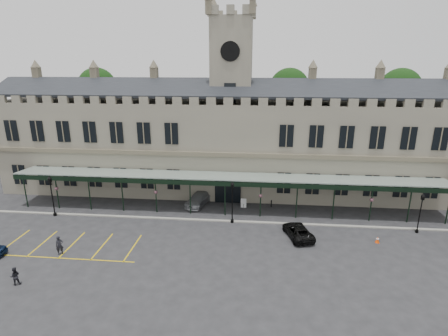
# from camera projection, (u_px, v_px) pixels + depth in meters

# --- Properties ---
(ground) EXTENTS (140.00, 140.00, 0.00)m
(ground) POSITION_uv_depth(u_px,v_px,m) (218.00, 247.00, 33.21)
(ground) COLOR #262628
(station_building) EXTENTS (60.00, 10.36, 17.30)m
(station_building) POSITION_uv_depth(u_px,v_px,m) (231.00, 143.00, 46.45)
(station_building) COLOR slate
(station_building) RESTS_ON ground
(clock_tower) EXTENTS (5.60, 5.60, 24.80)m
(clock_tower) POSITION_uv_depth(u_px,v_px,m) (232.00, 92.00, 44.59)
(clock_tower) COLOR slate
(clock_tower) RESTS_ON ground
(canopy) EXTENTS (50.00, 4.10, 4.30)m
(canopy) POSITION_uv_depth(u_px,v_px,m) (225.00, 195.00, 39.60)
(canopy) COLOR #8C9E93
(canopy) RESTS_ON ground
(kerb) EXTENTS (60.00, 0.40, 0.12)m
(kerb) POSITION_uv_depth(u_px,v_px,m) (224.00, 221.00, 38.42)
(kerb) COLOR gray
(kerb) RESTS_ON ground
(parking_markings) EXTENTS (16.00, 6.00, 0.01)m
(parking_markings) POSITION_uv_depth(u_px,v_px,m) (70.00, 247.00, 33.07)
(parking_markings) COLOR gold
(parking_markings) RESTS_ON ground
(tree_behind_left) EXTENTS (6.00, 6.00, 16.00)m
(tree_behind_left) POSITION_uv_depth(u_px,v_px,m) (98.00, 88.00, 55.28)
(tree_behind_left) COLOR #332314
(tree_behind_left) RESTS_ON ground
(tree_behind_mid) EXTENTS (6.00, 6.00, 16.00)m
(tree_behind_mid) POSITION_uv_depth(u_px,v_px,m) (289.00, 90.00, 52.51)
(tree_behind_mid) COLOR #332314
(tree_behind_mid) RESTS_ON ground
(tree_behind_right) EXTENTS (6.00, 6.00, 16.00)m
(tree_behind_right) POSITION_uv_depth(u_px,v_px,m) (400.00, 90.00, 51.03)
(tree_behind_right) COLOR #332314
(tree_behind_right) RESTS_ON ground
(lamp_post_left) EXTENTS (0.45, 0.45, 4.79)m
(lamp_post_left) POSITION_uv_depth(u_px,v_px,m) (52.00, 192.00, 39.04)
(lamp_post_left) COLOR black
(lamp_post_left) RESTS_ON ground
(lamp_post_mid) EXTENTS (0.45, 0.45, 4.76)m
(lamp_post_mid) POSITION_uv_depth(u_px,v_px,m) (232.00, 198.00, 37.36)
(lamp_post_mid) COLOR black
(lamp_post_mid) RESTS_ON ground
(lamp_post_right) EXTENTS (0.41, 0.41, 4.28)m
(lamp_post_right) POSITION_uv_depth(u_px,v_px,m) (421.00, 210.00, 35.19)
(lamp_post_right) COLOR black
(lamp_post_right) RESTS_ON ground
(traffic_cone) EXTENTS (0.40, 0.40, 0.63)m
(traffic_cone) POSITION_uv_depth(u_px,v_px,m) (377.00, 240.00, 33.84)
(traffic_cone) COLOR #F24607
(traffic_cone) RESTS_ON ground
(sign_board) EXTENTS (0.68, 0.10, 1.16)m
(sign_board) POSITION_uv_depth(u_px,v_px,m) (244.00, 203.00, 41.91)
(sign_board) COLOR black
(sign_board) RESTS_ON ground
(bollard_left) EXTENTS (0.17, 0.17, 0.95)m
(bollard_left) POSITION_uv_depth(u_px,v_px,m) (200.00, 203.00, 42.30)
(bollard_left) COLOR black
(bollard_left) RESTS_ON ground
(bollard_right) EXTENTS (0.15, 0.15, 0.84)m
(bollard_right) POSITION_uv_depth(u_px,v_px,m) (271.00, 204.00, 42.16)
(bollard_right) COLOR black
(bollard_right) RESTS_ON ground
(car_taxi) EXTENTS (3.27, 5.27, 1.42)m
(car_taxi) POSITION_uv_depth(u_px,v_px,m) (199.00, 199.00, 42.83)
(car_taxi) COLOR gray
(car_taxi) RESTS_ON ground
(car_van) EXTENTS (3.25, 4.91, 1.25)m
(car_van) POSITION_uv_depth(u_px,v_px,m) (298.00, 231.00, 34.86)
(car_van) COLOR black
(car_van) RESTS_ON ground
(person_a) EXTENTS (0.78, 0.73, 1.79)m
(person_a) POSITION_uv_depth(u_px,v_px,m) (60.00, 245.00, 31.64)
(person_a) COLOR black
(person_a) RESTS_ON ground
(person_b) EXTENTS (0.92, 0.86, 1.51)m
(person_b) POSITION_uv_depth(u_px,v_px,m) (15.00, 276.00, 27.35)
(person_b) COLOR black
(person_b) RESTS_ON ground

